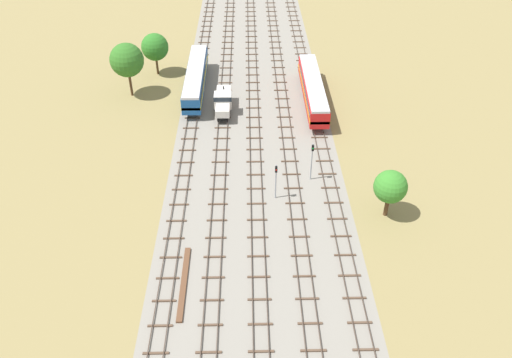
{
  "coord_description": "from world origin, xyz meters",
  "views": [
    {
      "loc": [
        -1.0,
        -17.58,
        40.86
      ],
      "look_at": [
        0.0,
        34.64,
        1.5
      ],
      "focal_mm": 36.36,
      "sensor_mm": 36.0,
      "label": 1
    }
  ],
  "objects_px": {
    "diesel_railcar_centre_right_near": "(313,89)",
    "signal_post_nearest": "(312,157)",
    "shunter_loco_left_nearest": "(223,100)",
    "diesel_railcar_far_left_mid": "(196,77)",
    "signal_post_near": "(276,177)"
  },
  "relations": [
    {
      "from": "diesel_railcar_far_left_mid",
      "to": "signal_post_near",
      "type": "height_order",
      "value": "signal_post_near"
    },
    {
      "from": "shunter_loco_left_nearest",
      "to": "signal_post_near",
      "type": "bearing_deg",
      "value": -71.85
    },
    {
      "from": "diesel_railcar_far_left_mid",
      "to": "signal_post_near",
      "type": "relative_size",
      "value": 4.1
    },
    {
      "from": "shunter_loco_left_nearest",
      "to": "signal_post_nearest",
      "type": "relative_size",
      "value": 1.54
    },
    {
      "from": "shunter_loco_left_nearest",
      "to": "diesel_railcar_centre_right_near",
      "type": "distance_m",
      "value": 14.54
    },
    {
      "from": "signal_post_nearest",
      "to": "signal_post_near",
      "type": "xyz_separation_m",
      "value": [
        -4.77,
        -3.77,
        -0.29
      ]
    },
    {
      "from": "diesel_railcar_far_left_mid",
      "to": "shunter_loco_left_nearest",
      "type": "bearing_deg",
      "value": -55.66
    },
    {
      "from": "diesel_railcar_far_left_mid",
      "to": "signal_post_nearest",
      "type": "bearing_deg",
      "value": -56.29
    },
    {
      "from": "shunter_loco_left_nearest",
      "to": "signal_post_nearest",
      "type": "xyz_separation_m",
      "value": [
        11.92,
        -18.04,
        1.48
      ]
    },
    {
      "from": "diesel_railcar_centre_right_near",
      "to": "signal_post_nearest",
      "type": "relative_size",
      "value": 3.72
    },
    {
      "from": "shunter_loco_left_nearest",
      "to": "diesel_railcar_centre_right_near",
      "type": "bearing_deg",
      "value": 10.08
    },
    {
      "from": "diesel_railcar_centre_right_near",
      "to": "signal_post_near",
      "type": "xyz_separation_m",
      "value": [
        -7.15,
        -24.36,
        0.6
      ]
    },
    {
      "from": "diesel_railcar_centre_right_near",
      "to": "signal_post_nearest",
      "type": "distance_m",
      "value": 20.74
    },
    {
      "from": "signal_post_nearest",
      "to": "diesel_railcar_centre_right_near",
      "type": "bearing_deg",
      "value": 83.39
    },
    {
      "from": "shunter_loco_left_nearest",
      "to": "diesel_railcar_far_left_mid",
      "type": "relative_size",
      "value": 0.41
    }
  ]
}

